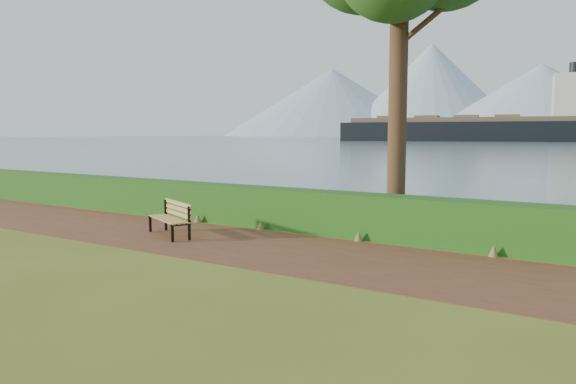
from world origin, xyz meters
The scene contains 5 objects.
ground centered at (0.00, 0.00, 0.00)m, with size 140.00×140.00×0.00m, color #515C1A.
path centered at (0.00, 0.30, 0.01)m, with size 40.00×3.40×0.01m, color #512A1B.
hedge centered at (0.00, 2.60, 0.50)m, with size 32.00×0.85×1.00m, color #164A15.
bench centered at (-2.33, 0.24, 0.47)m, with size 1.66×1.09×0.81m.
cargo_ship centered at (-35.33, 159.18, 3.55)m, with size 79.37×28.34×23.84m.
Camera 1 is at (7.07, -9.06, 2.39)m, focal length 35.00 mm.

